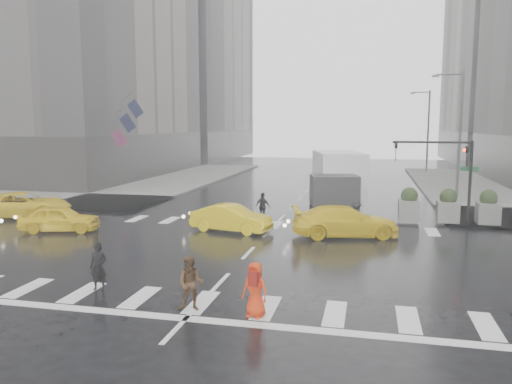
% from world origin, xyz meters
% --- Properties ---
extents(ground, '(120.00, 120.00, 0.00)m').
position_xyz_m(ground, '(0.00, 0.00, 0.00)').
color(ground, black).
rests_on(ground, ground).
extents(sidewalk_nw, '(35.00, 35.00, 0.15)m').
position_xyz_m(sidewalk_nw, '(-19.50, 17.50, 0.07)').
color(sidewalk_nw, slate).
rests_on(sidewalk_nw, ground).
extents(building_nw, '(26.05, 26.05, 38.00)m').
position_xyz_m(building_nw, '(-29.00, 27.00, 17.25)').
color(building_nw, gray).
rests_on(building_nw, ground).
extents(building_nw_far, '(26.05, 26.05, 44.00)m').
position_xyz_m(building_nw_far, '(-29.00, 56.00, 20.19)').
color(building_nw_far, slate).
rests_on(building_nw_far, ground).
extents(road_markings, '(18.00, 48.00, 0.01)m').
position_xyz_m(road_markings, '(0.00, 0.00, 0.01)').
color(road_markings, silver).
rests_on(road_markings, ground).
extents(traffic_signal_pole, '(4.45, 0.42, 4.50)m').
position_xyz_m(traffic_signal_pole, '(9.01, 8.01, 3.22)').
color(traffic_signal_pole, black).
rests_on(traffic_signal_pole, ground).
extents(street_lamp_near, '(2.15, 0.22, 9.00)m').
position_xyz_m(street_lamp_near, '(10.87, 18.00, 4.95)').
color(street_lamp_near, '#59595B').
rests_on(street_lamp_near, ground).
extents(street_lamp_far, '(2.15, 0.22, 9.00)m').
position_xyz_m(street_lamp_far, '(10.87, 38.00, 4.95)').
color(street_lamp_far, '#59595B').
rests_on(street_lamp_far, ground).
extents(planter_west, '(1.10, 1.10, 1.80)m').
position_xyz_m(planter_west, '(7.00, 8.20, 0.98)').
color(planter_west, slate).
rests_on(planter_west, ground).
extents(planter_mid, '(1.10, 1.10, 1.80)m').
position_xyz_m(planter_mid, '(9.00, 8.20, 0.98)').
color(planter_mid, slate).
rests_on(planter_mid, ground).
extents(planter_east, '(1.10, 1.10, 1.80)m').
position_xyz_m(planter_east, '(11.00, 8.20, 0.98)').
color(planter_east, slate).
rests_on(planter_east, ground).
extents(flag_cluster, '(2.87, 3.06, 4.69)m').
position_xyz_m(flag_cluster, '(-15.08, 18.50, 5.64)').
color(flag_cluster, '#59595B').
rests_on(flag_cluster, ground).
extents(pedestrian_black, '(1.08, 1.09, 2.43)m').
position_xyz_m(pedestrian_black, '(-3.59, -5.66, 1.64)').
color(pedestrian_black, black).
rests_on(pedestrian_black, ground).
extents(pedestrian_brown, '(0.85, 0.70, 1.59)m').
position_xyz_m(pedestrian_brown, '(-0.08, -6.65, 0.79)').
color(pedestrian_brown, '#4A301A').
rests_on(pedestrian_brown, ground).
extents(pedestrian_orange, '(0.87, 0.68, 1.56)m').
position_xyz_m(pedestrian_orange, '(1.83, -6.73, 0.79)').
color(pedestrian_orange, red).
rests_on(pedestrian_orange, ground).
extents(pedestrian_far_a, '(1.06, 0.86, 1.58)m').
position_xyz_m(pedestrian_far_a, '(-0.88, 7.01, 0.79)').
color(pedestrian_far_a, black).
rests_on(pedestrian_far_a, ground).
extents(pedestrian_far_b, '(1.10, 0.97, 1.50)m').
position_xyz_m(pedestrian_far_b, '(4.26, 5.57, 0.75)').
color(pedestrian_far_b, black).
rests_on(pedestrian_far_b, ground).
extents(taxi_front, '(4.15, 2.50, 1.32)m').
position_xyz_m(taxi_front, '(-10.22, 2.00, 0.66)').
color(taxi_front, yellow).
rests_on(taxi_front, ground).
extents(taxi_mid, '(4.26, 2.14, 1.34)m').
position_xyz_m(taxi_mid, '(-1.84, 3.92, 0.67)').
color(taxi_mid, yellow).
rests_on(taxi_mid, ground).
extents(taxi_rear, '(4.84, 3.11, 1.47)m').
position_xyz_m(taxi_rear, '(3.78, 4.05, 0.73)').
color(taxi_rear, yellow).
rests_on(taxi_rear, ground).
extents(taxi_far, '(5.21, 3.86, 1.46)m').
position_xyz_m(taxi_far, '(-14.61, 4.96, 0.73)').
color(taxi_far, yellow).
rests_on(taxi_far, ground).
extents(box_truck, '(2.60, 6.92, 3.68)m').
position_xyz_m(box_truck, '(3.00, 10.00, 1.96)').
color(box_truck, white).
rests_on(box_truck, ground).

